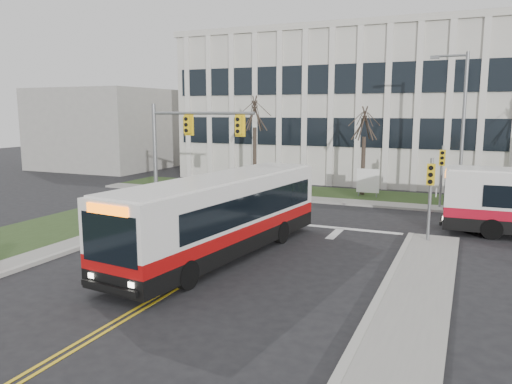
% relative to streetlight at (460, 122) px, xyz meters
% --- Properties ---
extents(ground, '(120.00, 120.00, 0.00)m').
position_rel_streetlight_xyz_m(ground, '(-8.03, -16.20, -5.19)').
color(ground, black).
rests_on(ground, ground).
extents(sidewalk_east, '(2.00, 26.00, 0.14)m').
position_rel_streetlight_xyz_m(sidewalk_east, '(-0.53, -21.20, -5.12)').
color(sidewalk_east, '#9E9B93').
rests_on(sidewalk_east, ground).
extents(sidewalk_cross, '(44.00, 1.60, 0.14)m').
position_rel_streetlight_xyz_m(sidewalk_cross, '(-3.03, -1.00, -5.12)').
color(sidewalk_cross, '#9E9B93').
rests_on(sidewalk_cross, ground).
extents(building_lawn, '(44.00, 5.00, 0.12)m').
position_rel_streetlight_xyz_m(building_lawn, '(-3.03, 1.80, -5.13)').
color(building_lawn, '#2C401B').
rests_on(building_lawn, ground).
extents(office_building, '(40.00, 16.00, 12.00)m').
position_rel_streetlight_xyz_m(office_building, '(-3.03, 13.80, 0.81)').
color(office_building, beige).
rests_on(office_building, ground).
extents(building_annex, '(12.00, 12.00, 8.00)m').
position_rel_streetlight_xyz_m(building_annex, '(-34.03, 9.80, -1.19)').
color(building_annex, '#9E9B93').
rests_on(building_annex, ground).
extents(mast_arm_signal, '(6.11, 0.38, 6.20)m').
position_rel_streetlight_xyz_m(mast_arm_signal, '(-13.65, -9.04, -0.94)').
color(mast_arm_signal, slate).
rests_on(mast_arm_signal, ground).
extents(signal_pole_near, '(0.34, 0.39, 3.80)m').
position_rel_streetlight_xyz_m(signal_pole_near, '(-0.83, -9.30, -2.69)').
color(signal_pole_near, slate).
rests_on(signal_pole_near, ground).
extents(signal_pole_far, '(0.34, 0.39, 3.80)m').
position_rel_streetlight_xyz_m(signal_pole_far, '(-0.83, -0.80, -2.69)').
color(signal_pole_far, slate).
rests_on(signal_pole_far, ground).
extents(streetlight, '(2.15, 0.25, 9.20)m').
position_rel_streetlight_xyz_m(streetlight, '(0.00, 0.00, 0.00)').
color(streetlight, slate).
rests_on(streetlight, ground).
extents(directory_sign, '(1.50, 0.12, 2.00)m').
position_rel_streetlight_xyz_m(directory_sign, '(-5.53, 1.30, -4.02)').
color(directory_sign, slate).
rests_on(directory_sign, ground).
extents(tree_left, '(1.80, 1.80, 7.70)m').
position_rel_streetlight_xyz_m(tree_left, '(-14.03, 1.80, 0.32)').
color(tree_left, '#42352B').
rests_on(tree_left, ground).
extents(tree_mid, '(1.80, 1.80, 6.82)m').
position_rel_streetlight_xyz_m(tree_mid, '(-6.03, 2.00, -0.31)').
color(tree_mid, '#42352B').
rests_on(tree_mid, ground).
extents(bus_main, '(3.96, 12.12, 3.17)m').
position_rel_streetlight_xyz_m(bus_main, '(-8.33, -14.63, -3.61)').
color(bus_main, silver).
rests_on(bus_main, ground).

